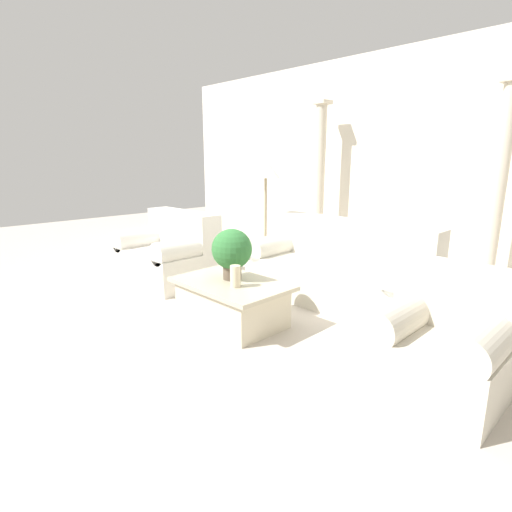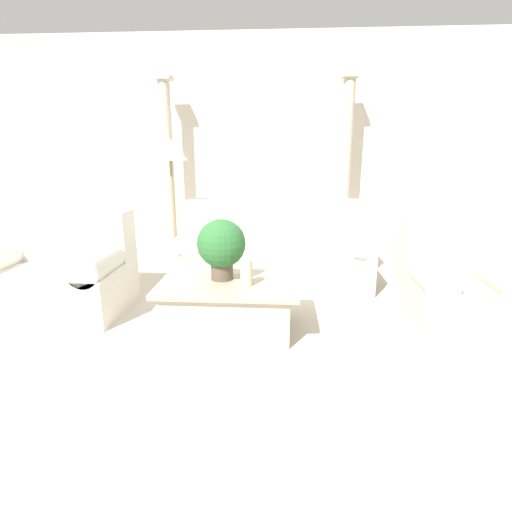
{
  "view_description": "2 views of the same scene",
  "coord_description": "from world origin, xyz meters",
  "views": [
    {
      "loc": [
        2.93,
        -2.9,
        1.58
      ],
      "look_at": [
        0.07,
        -0.11,
        0.6
      ],
      "focal_mm": 28.0,
      "sensor_mm": 36.0,
      "label": 1
    },
    {
      "loc": [
        0.54,
        -3.55,
        1.47
      ],
      "look_at": [
        0.31,
        -0.12,
        0.54
      ],
      "focal_mm": 28.0,
      "sensor_mm": 36.0,
      "label": 2
    }
  ],
  "objects": [
    {
      "name": "floor_lamp",
      "position": [
        -0.66,
        0.78,
        1.36
      ],
      "size": [
        0.36,
        0.36,
        1.57
      ],
      "color": "gray",
      "rests_on": "ground_plane"
    },
    {
      "name": "ground_plane",
      "position": [
        0.0,
        0.0,
        0.0
      ],
      "size": [
        16.0,
        16.0,
        0.0
      ],
      "primitive_type": "plane",
      "color": "#BCB2A3"
    },
    {
      "name": "loveseat",
      "position": [
        -1.55,
        -0.12,
        0.37
      ],
      "size": [
        1.28,
        0.88,
        0.9
      ],
      "color": "silver",
      "rests_on": "ground_plane"
    },
    {
      "name": "wall_back",
      "position": [
        0.0,
        3.13,
        1.6
      ],
      "size": [
        10.0,
        0.06,
        3.2
      ],
      "color": "silver",
      "rests_on": "ground_plane"
    },
    {
      "name": "column_right",
      "position": [
        1.47,
        2.67,
        1.28
      ],
      "size": [
        0.25,
        0.25,
        2.5
      ],
      "color": "beige",
      "rests_on": "ground_plane"
    },
    {
      "name": "armchair",
      "position": [
        2.03,
        -0.22,
        0.37
      ],
      "size": [
        0.83,
        0.79,
        0.87
      ],
      "color": "beige",
      "rests_on": "ground_plane"
    },
    {
      "name": "coffee_table",
      "position": [
        0.12,
        -0.49,
        0.22
      ],
      "size": [
        1.13,
        0.73,
        0.42
      ],
      "color": "beige",
      "rests_on": "ground_plane"
    },
    {
      "name": "column_left",
      "position": [
        -1.24,
        2.67,
        1.28
      ],
      "size": [
        0.25,
        0.25,
        2.5
      ],
      "color": "beige",
      "rests_on": "ground_plane"
    },
    {
      "name": "pillar_candle",
      "position": [
        0.27,
        -0.57,
        0.52
      ],
      "size": [
        0.1,
        0.1,
        0.21
      ],
      "color": "beige",
      "rests_on": "coffee_table"
    },
    {
      "name": "potted_plant",
      "position": [
        0.05,
        -0.42,
        0.71
      ],
      "size": [
        0.4,
        0.4,
        0.5
      ],
      "color": "brown",
      "rests_on": "coffee_table"
    },
    {
      "name": "sofa_long",
      "position": [
        0.47,
        0.83,
        0.36
      ],
      "size": [
        2.06,
        0.88,
        0.9
      ],
      "color": "beige",
      "rests_on": "ground_plane"
    }
  ]
}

